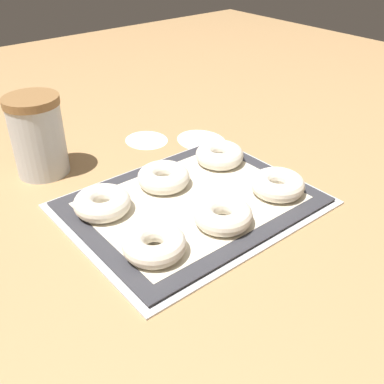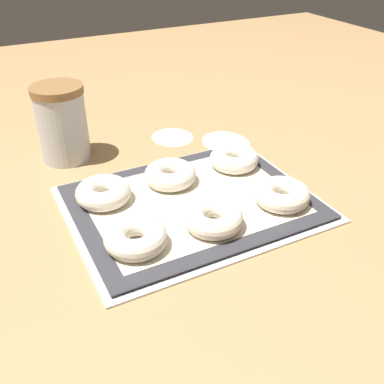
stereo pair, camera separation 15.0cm
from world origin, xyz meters
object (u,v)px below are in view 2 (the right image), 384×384
(bagel_front_center, at_px, (213,218))
(bagel_front_right, at_px, (282,194))
(bagel_front_left, at_px, (136,238))
(bagel_back_center, at_px, (170,174))
(flour_canister, at_px, (62,123))
(bagel_back_right, at_px, (234,158))
(bagel_back_left, at_px, (103,192))
(baking_tray, at_px, (192,203))

(bagel_front_center, bearing_deg, bagel_front_right, 2.87)
(bagel_front_left, distance_m, bagel_front_right, 0.29)
(bagel_back_center, bearing_deg, flour_canister, 124.81)
(bagel_front_center, relative_size, bagel_back_right, 1.00)
(bagel_front_center, distance_m, bagel_front_right, 0.15)
(bagel_back_left, relative_size, bagel_back_center, 1.00)
(bagel_front_left, bearing_deg, bagel_front_center, -4.29)
(bagel_front_center, xyz_separation_m, bagel_back_center, (-0.00, 0.17, 0.00))
(bagel_back_left, xyz_separation_m, bagel_back_right, (0.29, 0.00, 0.00))
(bagel_front_right, xyz_separation_m, bagel_back_right, (-0.00, 0.16, 0.00))
(bagel_back_left, xyz_separation_m, bagel_back_center, (0.14, 0.00, 0.00))
(bagel_front_left, xyz_separation_m, bagel_back_left, (-0.00, 0.15, 0.00))
(bagel_front_center, xyz_separation_m, bagel_front_right, (0.15, 0.01, 0.00))
(bagel_back_center, bearing_deg, baking_tray, -83.59)
(bagel_front_left, bearing_deg, bagel_back_right, 29.23)
(bagel_front_left, relative_size, flour_canister, 0.61)
(bagel_front_left, relative_size, bagel_back_right, 1.00)
(bagel_front_left, bearing_deg, bagel_back_center, 49.68)
(bagel_front_left, bearing_deg, bagel_back_left, 91.69)
(bagel_front_right, bearing_deg, bagel_front_left, 179.43)
(bagel_front_left, xyz_separation_m, bagel_back_center, (0.13, 0.16, 0.00))
(bagel_front_center, xyz_separation_m, flour_canister, (-0.16, 0.39, 0.05))
(bagel_front_right, height_order, bagel_back_center, same)
(bagel_back_left, height_order, bagel_back_right, same)
(baking_tray, xyz_separation_m, bagel_back_center, (-0.01, 0.08, 0.03))
(bagel_back_center, bearing_deg, bagel_front_left, -130.32)
(bagel_back_right, xyz_separation_m, flour_canister, (-0.30, 0.22, 0.05))
(bagel_front_right, bearing_deg, bagel_back_left, 151.66)
(bagel_back_left, bearing_deg, flour_canister, 93.77)
(bagel_back_right, bearing_deg, bagel_front_right, -88.65)
(bagel_back_right, bearing_deg, flour_canister, 143.86)
(flour_canister, bearing_deg, bagel_front_left, -87.07)
(baking_tray, xyz_separation_m, bagel_front_left, (-0.14, -0.08, 0.03))
(bagel_front_right, bearing_deg, bagel_back_center, 133.44)
(bagel_back_center, bearing_deg, bagel_back_right, 0.06)
(bagel_front_left, relative_size, bagel_back_center, 1.00)
(bagel_back_right, distance_m, flour_canister, 0.38)
(baking_tray, relative_size, bagel_back_right, 4.42)
(bagel_front_center, bearing_deg, bagel_back_right, 49.22)
(flour_canister, bearing_deg, bagel_back_left, -86.23)
(bagel_front_center, xyz_separation_m, bagel_back_left, (-0.14, 0.16, 0.00))
(bagel_front_right, distance_m, bagel_back_center, 0.22)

